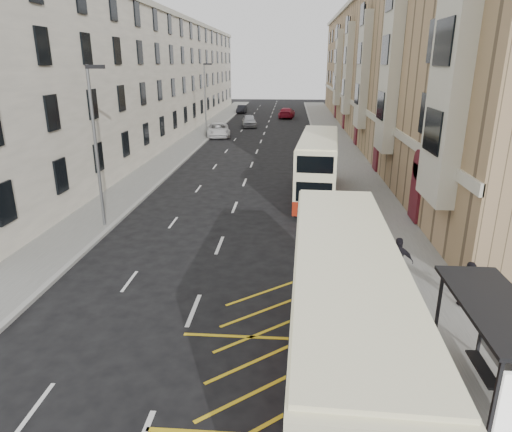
# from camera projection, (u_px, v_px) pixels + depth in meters

# --- Properties ---
(ground) EXTENTS (200.00, 200.00, 0.00)m
(ground) POSITION_uv_depth(u_px,v_px,m) (163.00, 387.00, 12.22)
(ground) COLOR black
(ground) RESTS_ON ground
(pavement_right) EXTENTS (4.00, 120.00, 0.15)m
(pavement_right) POSITION_uv_depth(u_px,v_px,m) (344.00, 160.00, 39.95)
(pavement_right) COLOR slate
(pavement_right) RESTS_ON ground
(pavement_left) EXTENTS (3.00, 120.00, 0.15)m
(pavement_left) POSITION_uv_depth(u_px,v_px,m) (171.00, 158.00, 41.07)
(pavement_left) COLOR slate
(pavement_left) RESTS_ON ground
(kerb_right) EXTENTS (0.25, 120.00, 0.15)m
(kerb_right) POSITION_uv_depth(u_px,v_px,m) (321.00, 160.00, 40.10)
(kerb_right) COLOR gray
(kerb_right) RESTS_ON ground
(kerb_left) EXTENTS (0.25, 120.00, 0.15)m
(kerb_left) POSITION_uv_depth(u_px,v_px,m) (187.00, 158.00, 40.96)
(kerb_left) COLOR gray
(kerb_left) RESTS_ON ground
(road_markings) EXTENTS (10.00, 110.00, 0.01)m
(road_markings) POSITION_uv_depth(u_px,v_px,m) (264.00, 135.00, 54.72)
(road_markings) COLOR silver
(road_markings) RESTS_ON ground
(terrace_right) EXTENTS (10.75, 79.00, 15.25)m
(terrace_right) POSITION_uv_depth(u_px,v_px,m) (395.00, 69.00, 51.60)
(terrace_right) COLOR tan
(terrace_right) RESTS_ON ground
(terrace_left) EXTENTS (9.18, 79.00, 13.25)m
(terrace_left) POSITION_uv_depth(u_px,v_px,m) (151.00, 78.00, 54.07)
(terrace_left) COLOR white
(terrace_left) RESTS_ON ground
(bus_shelter) EXTENTS (1.65, 4.25, 2.70)m
(bus_shelter) POSITION_uv_depth(u_px,v_px,m) (506.00, 340.00, 10.56)
(bus_shelter) COLOR black
(bus_shelter) RESTS_ON pavement_right
(guard_railing) EXTENTS (0.06, 6.56, 1.01)m
(guard_railing) POSITION_uv_depth(u_px,v_px,m) (368.00, 272.00, 16.92)
(guard_railing) COLOR #B3121B
(guard_railing) RESTS_ON pavement_right
(street_lamp_near) EXTENTS (0.93, 0.18, 8.00)m
(street_lamp_near) POSITION_uv_depth(u_px,v_px,m) (96.00, 139.00, 22.52)
(street_lamp_near) COLOR slate
(street_lamp_near) RESTS_ON pavement_left
(street_lamp_far) EXTENTS (0.93, 0.18, 8.00)m
(street_lamp_far) POSITION_uv_depth(u_px,v_px,m) (206.00, 96.00, 50.86)
(street_lamp_far) COLOR slate
(street_lamp_far) RESTS_ON pavement_left
(double_decker_front) EXTENTS (2.76, 10.65, 4.22)m
(double_decker_front) POSITION_uv_depth(u_px,v_px,m) (343.00, 329.00, 10.98)
(double_decker_front) COLOR #FBF5C4
(double_decker_front) RESTS_ON ground
(double_decker_rear) EXTENTS (3.17, 10.09, 3.96)m
(double_decker_rear) POSITION_uv_depth(u_px,v_px,m) (318.00, 167.00, 28.69)
(double_decker_rear) COLOR #FBF5C4
(double_decker_rear) RESTS_ON ground
(litter_bin) EXTENTS (0.52, 0.52, 0.85)m
(litter_bin) POSITION_uv_depth(u_px,v_px,m) (423.00, 424.00, 10.17)
(litter_bin) COLOR black
(litter_bin) RESTS_ON pavement_right
(pedestrian_mid) EXTENTS (0.97, 0.90, 1.60)m
(pedestrian_mid) POSITION_uv_depth(u_px,v_px,m) (470.00, 284.00, 15.84)
(pedestrian_mid) COLOR black
(pedestrian_mid) RESTS_ON pavement_right
(pedestrian_far) EXTENTS (1.16, 0.58, 1.91)m
(pedestrian_far) POSITION_uv_depth(u_px,v_px,m) (398.00, 261.00, 17.24)
(pedestrian_far) COLOR black
(pedestrian_far) RESTS_ON pavement_right
(white_van) EXTENTS (3.60, 5.99, 1.56)m
(white_van) POSITION_uv_depth(u_px,v_px,m) (218.00, 130.00, 52.99)
(white_van) COLOR silver
(white_van) RESTS_ON ground
(car_silver) EXTENTS (2.44, 4.83, 1.58)m
(car_silver) POSITION_uv_depth(u_px,v_px,m) (249.00, 121.00, 61.15)
(car_silver) COLOR #ACAEB3
(car_silver) RESTS_ON ground
(car_dark) EXTENTS (1.53, 4.01, 1.31)m
(car_dark) POSITION_uv_depth(u_px,v_px,m) (242.00, 109.00, 77.71)
(car_dark) COLOR black
(car_dark) RESTS_ON ground
(car_red) EXTENTS (2.69, 5.57, 1.56)m
(car_red) POSITION_uv_depth(u_px,v_px,m) (287.00, 113.00, 70.81)
(car_red) COLOR maroon
(car_red) RESTS_ON ground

